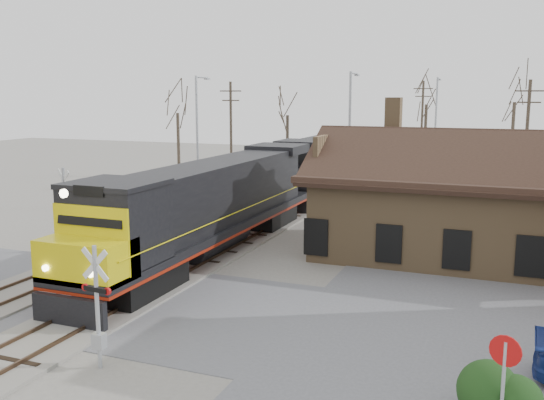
{
  "coord_description": "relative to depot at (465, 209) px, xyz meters",
  "views": [
    {
      "loc": [
        13.97,
        -19.12,
        8.07
      ],
      "look_at": [
        2.82,
        9.0,
        2.77
      ],
      "focal_mm": 40.0,
      "sensor_mm": 36.0,
      "label": 1
    }
  ],
  "objects": [
    {
      "name": "tree_c",
      "position": [
        -6.71,
        35.19,
        5.73
      ],
      "size": [
        4.66,
        4.66,
        11.43
      ],
      "color": "#382D23",
      "rests_on": "ground"
    },
    {
      "name": "tree_a",
      "position": [
        -29.0,
        21.63,
        4.83
      ],
      "size": [
        4.15,
        4.15,
        10.17
      ],
      "color": "#382D23",
      "rests_on": "ground"
    },
    {
      "name": "utility_pole_a",
      "position": [
        -20.82,
        16.69,
        2.38
      ],
      "size": [
        2.0,
        0.24,
        9.13
      ],
      "color": "#382D23",
      "rests_on": "ground"
    },
    {
      "name": "streetlight_b",
      "position": [
        -7.95,
        7.82,
        2.89
      ],
      "size": [
        0.25,
        2.04,
        9.52
      ],
      "color": "#A5A8AD",
      "rests_on": "ground"
    },
    {
      "name": "locomotive_lead",
      "position": [
        -11.99,
        -4.82,
        0.15
      ],
      "size": [
        3.27,
        21.88,
        4.86
      ],
      "color": "black",
      "rests_on": "ground"
    },
    {
      "name": "streetlight_a",
      "position": [
        -19.16,
        7.69,
        2.81
      ],
      "size": [
        0.25,
        2.04,
        9.36
      ],
      "color": "#A5A8AD",
      "rests_on": "ground"
    },
    {
      "name": "utility_pole_b",
      "position": [
        -6.94,
        34.02,
        2.53
      ],
      "size": [
        2.0,
        0.24,
        9.44
      ],
      "color": "#382D23",
      "rests_on": "ground"
    },
    {
      "name": "do_not_enter_sign",
      "position": [
        2.15,
        -16.83,
        -0.65
      ],
      "size": [
        0.74,
        0.28,
        2.58
      ],
      "rotation": [
        0.0,
        0.0,
        -0.32
      ],
      "color": "#A5A8AD",
      "rests_on": "ground"
    },
    {
      "name": "ground",
      "position": [
        -11.99,
        -12.0,
        -2.41
      ],
      "size": [
        140.0,
        140.0,
        0.0
      ],
      "primitive_type": "plane",
      "color": "gray",
      "rests_on": "ground"
    },
    {
      "name": "hedge_a",
      "position": [
        1.82,
        -16.07,
        -1.64
      ],
      "size": [
        1.54,
        1.54,
        1.54
      ],
      "primitive_type": "sphere",
      "color": "black",
      "rests_on": "ground"
    },
    {
      "name": "depot",
      "position": [
        0.0,
        0.0,
        0.0
      ],
      "size": [
        15.2,
        9.31,
        7.9
      ],
      "color": "olive",
      "rests_on": "ground"
    },
    {
      "name": "crossbuck_near",
      "position": [
        -9.06,
        -17.24,
        -0.62
      ],
      "size": [
        1.07,
        0.28,
        3.76
      ],
      "rotation": [
        0.0,
        0.0,
        -0.08
      ],
      "color": "#A5A8AD",
      "rests_on": "ground"
    },
    {
      "name": "road",
      "position": [
        -11.99,
        -12.0,
        -2.39
      ],
      "size": [
        60.0,
        9.0,
        0.03
      ],
      "primitive_type": "cube",
      "color": "#5B5B60",
      "rests_on": "ground"
    },
    {
      "name": "tree_b",
      "position": [
        -19.04,
        26.08,
        4.56
      ],
      "size": [
        4.0,
        4.0,
        9.79
      ],
      "color": "#382D23",
      "rests_on": "ground"
    },
    {
      "name": "track_siding",
      "position": [
        -16.49,
        3.0,
        -2.34
      ],
      "size": [
        3.4,
        90.0,
        0.24
      ],
      "color": "gray",
      "rests_on": "ground"
    },
    {
      "name": "locomotive_trailing",
      "position": [
        -11.99,
        17.33,
        0.15
      ],
      "size": [
        3.27,
        21.88,
        4.6
      ],
      "color": "black",
      "rests_on": "ground"
    },
    {
      "name": "track_main",
      "position": [
        -11.99,
        3.0,
        -2.34
      ],
      "size": [
        3.4,
        90.0,
        0.24
      ],
      "color": "gray",
      "rests_on": "ground"
    },
    {
      "name": "tree_d",
      "position": [
        1.96,
        31.45,
        6.11
      ],
      "size": [
        4.88,
        4.88,
        11.96
      ],
      "color": "#382D23",
      "rests_on": "ground"
    },
    {
      "name": "utility_pole_c",
      "position": [
        2.92,
        16.07,
        2.36
      ],
      "size": [
        2.0,
        0.24,
        9.09
      ],
      "color": "#382D23",
      "rests_on": "ground"
    },
    {
      "name": "crossbuck_far",
      "position": [
        -19.12,
        -6.7,
        -0.36
      ],
      "size": [
        1.21,
        0.51,
        4.4
      ],
      "rotation": [
        0.0,
        0.0,
        2.79
      ],
      "color": "#A5A8AD",
      "rests_on": "ground"
    },
    {
      "name": "streetlight_c",
      "position": [
        -4.6,
        25.96,
        2.92
      ],
      "size": [
        0.25,
        2.04,
        9.57
      ],
      "color": "#A5A8AD",
      "rests_on": "ground"
    }
  ]
}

